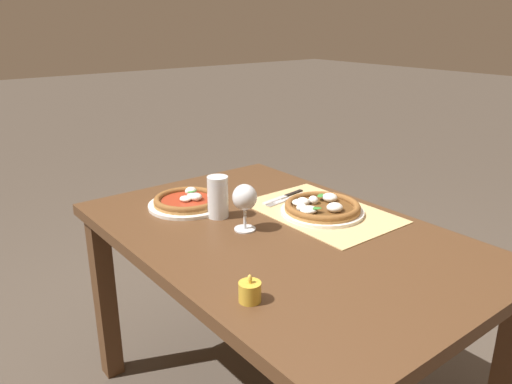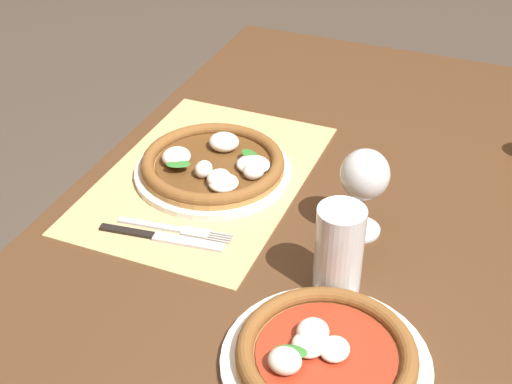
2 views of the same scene
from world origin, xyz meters
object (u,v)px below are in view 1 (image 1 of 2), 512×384
Objects in this scene: votive_candle at (250,292)px; pint_glass at (218,198)px; pizza_far at (187,201)px; wine_glass at (245,199)px; pizza_near at (322,208)px; fork at (286,200)px; knife at (283,197)px.

pint_glass is at bearing -26.21° from votive_candle.
pizza_far is at bearing 11.45° from pint_glass.
wine_glass is (-0.30, -0.04, 0.09)m from pizza_far.
pint_glass is at bearing 55.68° from pizza_near.
fork is (0.18, 0.01, -0.02)m from pizza_near.
wine_glass is at bearing -173.29° from pizza_far.
pizza_far is at bearing 60.42° from fork.
knife is 2.99× the size of votive_candle.
pint_glass is (0.20, 0.30, 0.05)m from pizza_near.
votive_candle is (-0.47, 0.53, 0.02)m from fork.
pint_glass is 0.31m from knife.
votive_candle is at bearing 132.55° from knife.
pint_glass reaches higher than pizza_near.
pizza_near is 1.45× the size of fork.
wine_glass reaches higher than pizza_far.
wine_glass reaches higher than knife.
fork is at bearing -119.58° from pizza_far.
wine_glass is 2.15× the size of votive_candle.
pint_glass is (-0.15, -0.03, 0.05)m from pizza_far.
pizza_near is 4.04× the size of votive_candle.
pint_glass is at bearing -168.55° from pizza_far.
knife is at bearing -0.19° from pizza_near.
pizza_far is at bearing 6.71° from wine_glass.
pizza_near is 0.62m from votive_candle.
pizza_near is 0.31m from wine_glass.
fork is at bearing -95.36° from pint_glass.
wine_glass is 0.77× the size of fork.
votive_candle is (-0.35, 0.25, -0.08)m from wine_glass.
pizza_near is 0.20m from knife.
pizza_far is 1.95× the size of pint_glass.
wine_glass is 0.15m from pint_glass.
pizza_near is at bearing -176.64° from fork.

